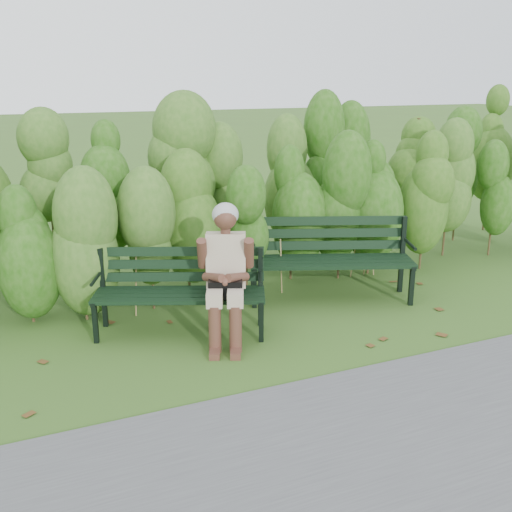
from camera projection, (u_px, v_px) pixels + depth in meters
name	position (u px, v px, depth m)	size (l,w,h in m)	color
ground	(270.00, 337.00, 5.99)	(80.00, 80.00, 0.00)	#385921
footpath	(405.00, 460.00, 4.06)	(60.00, 2.50, 0.01)	#474749
hedge_band	(207.00, 183.00, 7.27)	(11.04, 1.67, 2.42)	#47381E
leaf_litter	(257.00, 326.00, 6.25)	(5.45, 2.11, 0.01)	brown
bench_left	(180.00, 284.00, 6.01)	(1.77, 1.15, 0.84)	black
bench_right	(330.00, 252.00, 6.94)	(1.96, 1.23, 0.93)	black
seated_woman	(226.00, 266.00, 5.78)	(0.65, 0.87, 1.34)	#B5AC8C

